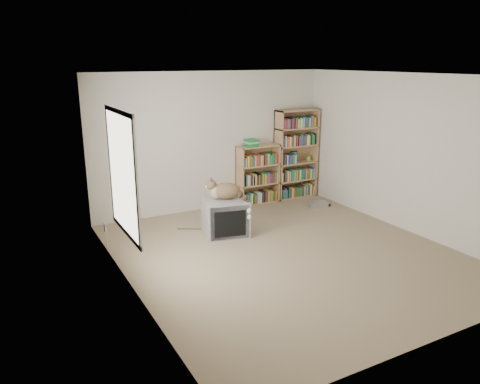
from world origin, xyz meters
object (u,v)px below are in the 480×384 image
cat (229,193)px  bookcase_tall (296,156)px  crt_tv (225,217)px  dvd_player (318,204)px  bookcase_short (258,177)px

cat → bookcase_tall: size_ratio=0.39×
crt_tv → dvd_player: 2.27m
bookcase_tall → dvd_player: 1.10m
bookcase_tall → bookcase_short: 0.93m
crt_tv → cat: size_ratio=1.15×
crt_tv → cat: 0.39m
cat → bookcase_tall: 2.48m
crt_tv → cat: (0.06, -0.03, 0.39)m
bookcase_tall → dvd_player: size_ratio=5.18×
cat → dvd_player: 2.30m
crt_tv → bookcase_tall: bookcase_tall is taller
bookcase_short → dvd_player: size_ratio=3.32×
crt_tv → bookcase_short: bearing=55.5°
crt_tv → bookcase_tall: size_ratio=0.44×
crt_tv → bookcase_tall: bearing=41.7°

